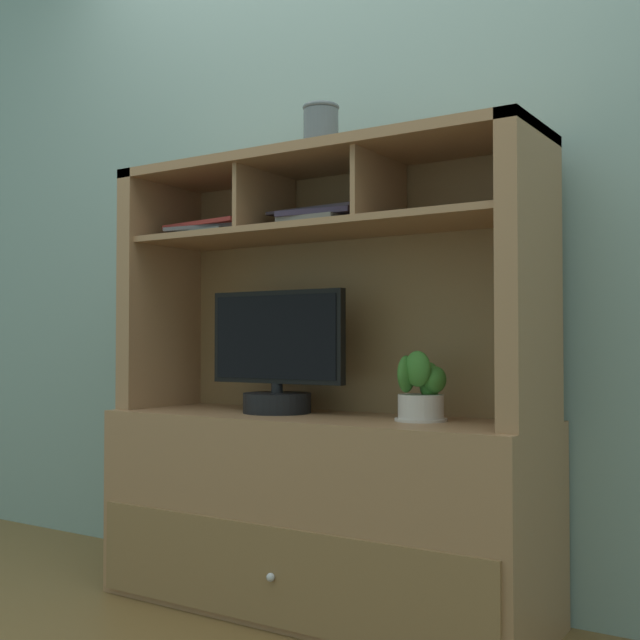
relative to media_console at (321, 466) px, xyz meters
name	(u,v)px	position (x,y,z in m)	size (l,w,h in m)	color
floor_plane	(320,613)	(0.00, -0.01, -0.44)	(6.00, 6.00, 0.02)	brown
back_wall	(363,165)	(0.00, 0.26, 0.97)	(6.00, 0.02, 2.80)	gray
media_console	(321,466)	(0.00, 0.00, 0.00)	(1.37, 0.50, 1.38)	#9D714B
tv_monitor	(277,362)	(-0.16, -0.01, 0.31)	(0.49, 0.21, 0.38)	black
potted_orchid	(421,391)	(0.34, 0.00, 0.24)	(0.15, 0.15, 0.20)	beige
magazine_stack_left	(220,230)	(-0.41, 0.01, 0.75)	(0.35, 0.26, 0.04)	slate
magazine_stack_centre	(324,220)	(-0.01, 0.03, 0.76)	(0.33, 0.27, 0.06)	#33537D
ceramic_vase	(321,130)	(0.00, 0.00, 1.03)	(0.11, 0.11, 0.15)	#555E63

